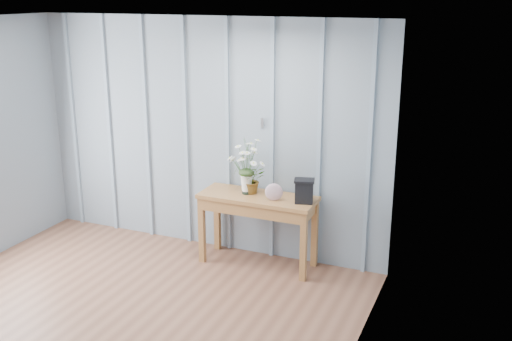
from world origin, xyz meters
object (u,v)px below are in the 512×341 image
at_px(daisy_vase, 246,160).
at_px(felt_disc_vessel, 274,192).
at_px(sideboard, 258,206).
at_px(carved_box, 304,191).

distance_m(daisy_vase, felt_disc_vessel, 0.44).
relative_size(sideboard, carved_box, 5.04).
height_order(felt_disc_vessel, carved_box, carved_box).
distance_m(sideboard, felt_disc_vessel, 0.30).
distance_m(sideboard, carved_box, 0.55).
distance_m(sideboard, daisy_vase, 0.49).
xyz_separation_m(sideboard, felt_disc_vessel, (0.20, -0.08, 0.20)).
bearing_deg(daisy_vase, carved_box, -2.81).
distance_m(felt_disc_vessel, carved_box, 0.30).
height_order(sideboard, carved_box, carved_box).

